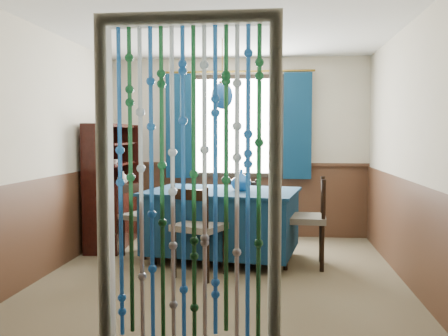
# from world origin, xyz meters

# --- Properties ---
(floor) EXTENTS (4.00, 4.00, 0.00)m
(floor) POSITION_xyz_m (0.00, 0.00, 0.00)
(floor) COLOR brown
(floor) RESTS_ON ground
(ceiling) EXTENTS (4.00, 4.00, 0.00)m
(ceiling) POSITION_xyz_m (0.00, 0.00, 2.50)
(ceiling) COLOR silver
(ceiling) RESTS_ON ground
(wall_back) EXTENTS (3.60, 0.00, 3.60)m
(wall_back) POSITION_xyz_m (0.00, 2.00, 1.25)
(wall_back) COLOR beige
(wall_back) RESTS_ON ground
(wall_front) EXTENTS (3.60, 0.00, 3.60)m
(wall_front) POSITION_xyz_m (0.00, -2.00, 1.25)
(wall_front) COLOR beige
(wall_front) RESTS_ON ground
(wall_left) EXTENTS (0.00, 4.00, 4.00)m
(wall_left) POSITION_xyz_m (-1.80, 0.00, 1.25)
(wall_left) COLOR beige
(wall_left) RESTS_ON ground
(wall_right) EXTENTS (0.00, 4.00, 4.00)m
(wall_right) POSITION_xyz_m (1.80, 0.00, 1.25)
(wall_right) COLOR beige
(wall_right) RESTS_ON ground
(wainscot_back) EXTENTS (3.60, 0.00, 3.60)m
(wainscot_back) POSITION_xyz_m (0.00, 1.99, 0.50)
(wainscot_back) COLOR #462A1A
(wainscot_back) RESTS_ON ground
(wainscot_front) EXTENTS (3.60, 0.00, 3.60)m
(wainscot_front) POSITION_xyz_m (0.00, -1.99, 0.50)
(wainscot_front) COLOR #462A1A
(wainscot_front) RESTS_ON ground
(wainscot_left) EXTENTS (0.00, 4.00, 4.00)m
(wainscot_left) POSITION_xyz_m (-1.79, 0.00, 0.50)
(wainscot_left) COLOR #462A1A
(wainscot_left) RESTS_ON ground
(wainscot_right) EXTENTS (0.00, 4.00, 4.00)m
(wainscot_right) POSITION_xyz_m (1.79, 0.00, 0.50)
(wainscot_right) COLOR #462A1A
(wainscot_right) RESTS_ON ground
(window) EXTENTS (1.32, 0.12, 1.42)m
(window) POSITION_xyz_m (0.00, 1.95, 1.55)
(window) COLOR black
(window) RESTS_ON wall_back
(doorway) EXTENTS (1.16, 0.12, 2.18)m
(doorway) POSITION_xyz_m (0.00, -1.94, 1.05)
(doorway) COLOR silver
(doorway) RESTS_ON ground
(dining_table) EXTENTS (1.82, 1.39, 0.80)m
(dining_table) POSITION_xyz_m (-0.07, 0.58, 0.46)
(dining_table) COLOR #0C2741
(dining_table) RESTS_ON floor
(chair_near) EXTENTS (0.60, 0.58, 0.93)m
(chair_near) POSITION_xyz_m (-0.24, -0.11, 0.50)
(chair_near) COLOR black
(chair_near) RESTS_ON floor
(chair_far) EXTENTS (0.45, 0.44, 0.84)m
(chair_far) POSITION_xyz_m (0.10, 1.35, 0.45)
(chair_far) COLOR black
(chair_far) RESTS_ON floor
(chair_left) EXTENTS (0.55, 0.56, 0.87)m
(chair_left) POSITION_xyz_m (-1.06, 0.75, 0.46)
(chair_left) COLOR black
(chair_left) RESTS_ON floor
(chair_right) EXTENTS (0.49, 0.51, 0.97)m
(chair_right) POSITION_xyz_m (0.88, 0.42, 0.51)
(chair_right) COLOR black
(chair_right) RESTS_ON floor
(sideboard) EXTENTS (0.48, 1.22, 1.56)m
(sideboard) POSITION_xyz_m (-1.57, 1.20, 0.55)
(sideboard) COLOR black
(sideboard) RESTS_ON floor
(pendant_lamp) EXTENTS (0.24, 0.24, 0.78)m
(pendant_lamp) POSITION_xyz_m (-0.07, 0.58, 1.87)
(pendant_lamp) COLOR olive
(pendant_lamp) RESTS_ON ceiling
(vase_table) EXTENTS (0.26, 0.26, 0.21)m
(vase_table) POSITION_xyz_m (0.14, 0.56, 0.91)
(vase_table) COLOR #14498F
(vase_table) RESTS_ON dining_table
(bowl_shelf) EXTENTS (0.24, 0.24, 0.05)m
(bowl_shelf) POSITION_xyz_m (-1.51, 1.02, 1.10)
(bowl_shelf) COLOR beige
(bowl_shelf) RESTS_ON sideboard
(vase_sideboard) EXTENTS (0.21, 0.21, 0.17)m
(vase_sideboard) POSITION_xyz_m (-1.51, 1.48, 0.87)
(vase_sideboard) COLOR beige
(vase_sideboard) RESTS_ON sideboard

